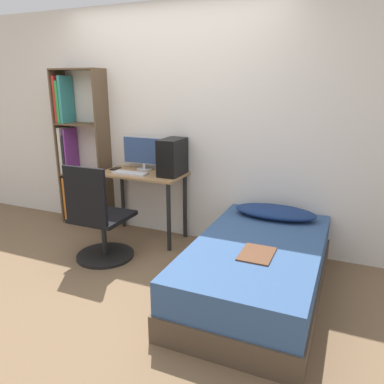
{
  "coord_description": "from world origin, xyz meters",
  "views": [
    {
      "loc": [
        1.82,
        -2.31,
        1.7
      ],
      "look_at": [
        0.53,
        0.66,
        0.75
      ],
      "focal_mm": 35.0,
      "sensor_mm": 36.0,
      "label": 1
    }
  ],
  "objects": [
    {
      "name": "phone",
      "position": [
        -0.64,
        1.15,
        0.76
      ],
      "size": [
        0.07,
        0.14,
        0.01
      ],
      "color": "black",
      "rests_on": "desk"
    },
    {
      "name": "monitor",
      "position": [
        -0.32,
        1.26,
        0.95
      ],
      "size": [
        0.53,
        0.18,
        0.37
      ],
      "color": "#B7B7BC",
      "rests_on": "desk"
    },
    {
      "name": "bookshelf",
      "position": [
        -1.26,
        1.23,
        0.9
      ],
      "size": [
        0.62,
        0.26,
        1.85
      ],
      "color": "brown",
      "rests_on": "ground_plane"
    },
    {
      "name": "pillow",
      "position": [
        1.2,
        1.1,
        0.51
      ],
      "size": [
        0.77,
        0.36,
        0.11
      ],
      "color": "navy",
      "rests_on": "bed"
    },
    {
      "name": "bed",
      "position": [
        1.2,
        0.45,
        0.23
      ],
      "size": [
        1.01,
        1.82,
        0.46
      ],
      "color": "#4C3D2D",
      "rests_on": "ground_plane"
    },
    {
      "name": "wall_back",
      "position": [
        0.0,
        1.38,
        1.25
      ],
      "size": [
        8.0,
        0.05,
        2.5
      ],
      "color": "silver",
      "rests_on": "ground_plane"
    },
    {
      "name": "pc_tower",
      "position": [
        0.09,
        1.16,
        0.95
      ],
      "size": [
        0.21,
        0.36,
        0.39
      ],
      "color": "black",
      "rests_on": "desk"
    },
    {
      "name": "ground_plane",
      "position": [
        0.0,
        0.0,
        0.0
      ],
      "size": [
        14.0,
        14.0,
        0.0
      ],
      "primitive_type": "plane",
      "color": "brown"
    },
    {
      "name": "keyboard",
      "position": [
        -0.35,
        1.01,
        0.77
      ],
      "size": [
        0.38,
        0.13,
        0.02
      ],
      "color": "silver",
      "rests_on": "desk"
    },
    {
      "name": "desk",
      "position": [
        -0.25,
        1.11,
        0.61
      ],
      "size": [
        0.93,
        0.5,
        0.76
      ],
      "color": "#997047",
      "rests_on": "ground_plane"
    },
    {
      "name": "magazine",
      "position": [
        1.25,
        0.23,
        0.46
      ],
      "size": [
        0.24,
        0.32,
        0.01
      ],
      "color": "#56331E",
      "rests_on": "bed"
    },
    {
      "name": "office_chair",
      "position": [
        -0.37,
        0.45,
        0.36
      ],
      "size": [
        0.57,
        0.57,
        0.98
      ],
      "color": "black",
      "rests_on": "ground_plane"
    }
  ]
}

